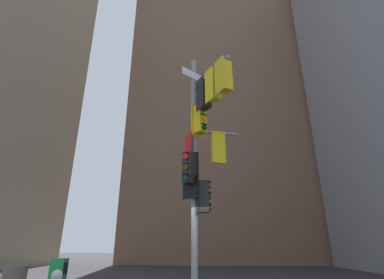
{
  "coord_description": "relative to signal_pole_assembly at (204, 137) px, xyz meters",
  "views": [
    {
      "loc": [
        0.38,
        -9.06,
        1.35
      ],
      "look_at": [
        -0.07,
        -0.17,
        4.73
      ],
      "focal_mm": 26.44,
      "sensor_mm": 36.0,
      "label": 1
    }
  ],
  "objects": [
    {
      "name": "signal_pole_assembly",
      "position": [
        0.0,
        0.0,
        0.0
      ],
      "size": [
        1.96,
        2.6,
        8.03
      ],
      "color": "gray",
      "rests_on": "ground"
    },
    {
      "name": "newspaper_box",
      "position": [
        -4.73,
        1.04,
        -4.24
      ],
      "size": [
        0.45,
        0.36,
        1.0
      ],
      "color": "#198C3F",
      "rests_on": "ground"
    },
    {
      "name": "building_mid_block",
      "position": [
        1.6,
        23.78,
        22.03
      ],
      "size": [
        17.8,
        17.8,
        53.54
      ],
      "primitive_type": "cube",
      "color": "brown",
      "rests_on": "ground"
    }
  ]
}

